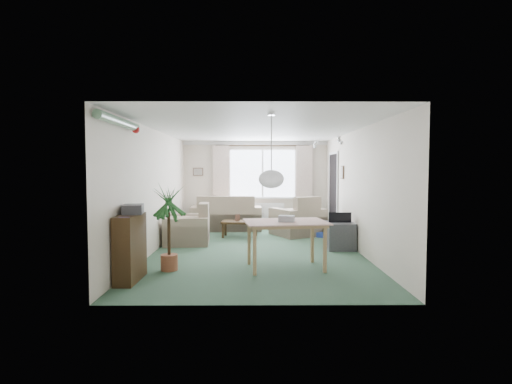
{
  "coord_description": "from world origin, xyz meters",
  "views": [
    {
      "loc": [
        -0.05,
        -7.91,
        1.62
      ],
      "look_at": [
        0.0,
        0.3,
        1.15
      ],
      "focal_mm": 28.0,
      "sensor_mm": 36.0,
      "label": 1
    }
  ],
  "objects_px": {
    "armchair_left": "(187,223)",
    "bookshelf": "(130,248)",
    "dining_table": "(285,245)",
    "coffee_table": "(240,229)",
    "armchair_corner": "(298,215)",
    "houseplant": "(169,228)",
    "tv_cube": "(340,236)",
    "sofa": "(227,212)",
    "pet_bed": "(323,234)"
  },
  "relations": [
    {
      "from": "sofa",
      "to": "armchair_corner",
      "type": "relative_size",
      "value": 1.71
    },
    {
      "from": "armchair_corner",
      "to": "pet_bed",
      "type": "height_order",
      "value": "armchair_corner"
    },
    {
      "from": "armchair_corner",
      "to": "dining_table",
      "type": "distance_m",
      "value": 3.39
    },
    {
      "from": "houseplant",
      "to": "armchair_left",
      "type": "bearing_deg",
      "value": 92.41
    },
    {
      "from": "armchair_corner",
      "to": "tv_cube",
      "type": "height_order",
      "value": "armchair_corner"
    },
    {
      "from": "coffee_table",
      "to": "pet_bed",
      "type": "height_order",
      "value": "coffee_table"
    },
    {
      "from": "sofa",
      "to": "coffee_table",
      "type": "bearing_deg",
      "value": 107.28
    },
    {
      "from": "armchair_corner",
      "to": "sofa",
      "type": "bearing_deg",
      "value": -53.32
    },
    {
      "from": "tv_cube",
      "to": "pet_bed",
      "type": "height_order",
      "value": "tv_cube"
    },
    {
      "from": "bookshelf",
      "to": "tv_cube",
      "type": "relative_size",
      "value": 1.61
    },
    {
      "from": "coffee_table",
      "to": "sofa",
      "type": "bearing_deg",
      "value": 108.3
    },
    {
      "from": "coffee_table",
      "to": "houseplant",
      "type": "relative_size",
      "value": 0.63
    },
    {
      "from": "dining_table",
      "to": "sofa",
      "type": "bearing_deg",
      "value": 106.37
    },
    {
      "from": "houseplant",
      "to": "bookshelf",
      "type": "bearing_deg",
      "value": -126.43
    },
    {
      "from": "coffee_table",
      "to": "houseplant",
      "type": "height_order",
      "value": "houseplant"
    },
    {
      "from": "sofa",
      "to": "bookshelf",
      "type": "bearing_deg",
      "value": 76.77
    },
    {
      "from": "dining_table",
      "to": "pet_bed",
      "type": "xyz_separation_m",
      "value": [
        1.18,
        3.17,
        -0.32
      ]
    },
    {
      "from": "sofa",
      "to": "armchair_left",
      "type": "height_order",
      "value": "sofa"
    },
    {
      "from": "pet_bed",
      "to": "coffee_table",
      "type": "bearing_deg",
      "value": -176.1
    },
    {
      "from": "armchair_left",
      "to": "tv_cube",
      "type": "height_order",
      "value": "armchair_left"
    },
    {
      "from": "armchair_left",
      "to": "bookshelf",
      "type": "relative_size",
      "value": 1.02
    },
    {
      "from": "houseplant",
      "to": "dining_table",
      "type": "bearing_deg",
      "value": 3.34
    },
    {
      "from": "coffee_table",
      "to": "dining_table",
      "type": "height_order",
      "value": "dining_table"
    },
    {
      "from": "armchair_corner",
      "to": "pet_bed",
      "type": "xyz_separation_m",
      "value": [
        0.61,
        -0.17,
        -0.42
      ]
    },
    {
      "from": "tv_cube",
      "to": "bookshelf",
      "type": "bearing_deg",
      "value": -147.25
    },
    {
      "from": "houseplant",
      "to": "armchair_corner",
      "type": "bearing_deg",
      "value": 54.72
    },
    {
      "from": "sofa",
      "to": "pet_bed",
      "type": "xyz_separation_m",
      "value": [
        2.42,
        -1.06,
        -0.4
      ]
    },
    {
      "from": "dining_table",
      "to": "houseplant",
      "type": "bearing_deg",
      "value": -176.66
    },
    {
      "from": "bookshelf",
      "to": "tv_cube",
      "type": "height_order",
      "value": "bookshelf"
    },
    {
      "from": "armchair_corner",
      "to": "bookshelf",
      "type": "height_order",
      "value": "armchair_corner"
    },
    {
      "from": "armchair_corner",
      "to": "houseplant",
      "type": "bearing_deg",
      "value": 27.57
    },
    {
      "from": "armchair_corner",
      "to": "bookshelf",
      "type": "bearing_deg",
      "value": 27.4
    },
    {
      "from": "armchair_corner",
      "to": "bookshelf",
      "type": "distance_m",
      "value": 4.96
    },
    {
      "from": "bookshelf",
      "to": "sofa",
      "type": "bearing_deg",
      "value": 78.42
    },
    {
      "from": "armchair_left",
      "to": "tv_cube",
      "type": "relative_size",
      "value": 1.65
    },
    {
      "from": "armchair_corner",
      "to": "dining_table",
      "type": "xyz_separation_m",
      "value": [
        -0.57,
        -3.34,
        -0.11
      ]
    },
    {
      "from": "tv_cube",
      "to": "pet_bed",
      "type": "relative_size",
      "value": 1.02
    },
    {
      "from": "coffee_table",
      "to": "bookshelf",
      "type": "xyz_separation_m",
      "value": [
        -1.46,
        -3.74,
        0.29
      ]
    },
    {
      "from": "armchair_left",
      "to": "pet_bed",
      "type": "relative_size",
      "value": 1.69
    },
    {
      "from": "dining_table",
      "to": "coffee_table",
      "type": "bearing_deg",
      "value": 105.6
    },
    {
      "from": "dining_table",
      "to": "pet_bed",
      "type": "bearing_deg",
      "value": 69.59
    },
    {
      "from": "sofa",
      "to": "tv_cube",
      "type": "distance_m",
      "value": 3.63
    },
    {
      "from": "bookshelf",
      "to": "houseplant",
      "type": "bearing_deg",
      "value": 54.2
    },
    {
      "from": "coffee_table",
      "to": "armchair_corner",
      "type": "bearing_deg",
      "value": 12.14
    },
    {
      "from": "pet_bed",
      "to": "houseplant",
      "type": "bearing_deg",
      "value": -132.92
    },
    {
      "from": "armchair_left",
      "to": "pet_bed",
      "type": "height_order",
      "value": "armchair_left"
    },
    {
      "from": "armchair_left",
      "to": "tv_cube",
      "type": "bearing_deg",
      "value": 74.83
    },
    {
      "from": "sofa",
      "to": "tv_cube",
      "type": "xyz_separation_m",
      "value": [
        2.47,
        -2.65,
        -0.19
      ]
    },
    {
      "from": "bookshelf",
      "to": "dining_table",
      "type": "xyz_separation_m",
      "value": [
        2.31,
        0.7,
        -0.1
      ]
    },
    {
      "from": "bookshelf",
      "to": "armchair_left",
      "type": "bearing_deg",
      "value": 83.96
    }
  ]
}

